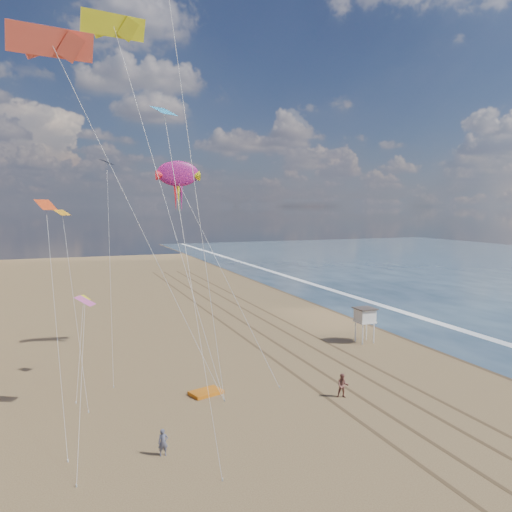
{
  "coord_description": "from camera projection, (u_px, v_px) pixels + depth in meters",
  "views": [
    {
      "loc": [
        -18.97,
        -16.95,
        14.08
      ],
      "look_at": [
        -2.28,
        26.0,
        9.5
      ],
      "focal_mm": 35.0,
      "sensor_mm": 36.0,
      "label": 1
    }
  ],
  "objects": [
    {
      "name": "small_kites",
      "position": [
        97.0,
        200.0,
        37.74
      ],
      "size": [
        9.47,
        16.77,
        14.36
      ],
      "color": "#299BDA",
      "rests_on": "ground"
    },
    {
      "name": "ground",
      "position": [
        496.0,
        501.0,
        23.95
      ],
      "size": [
        260.0,
        260.0,
        0.0
      ],
      "primitive_type": "plane",
      "color": "brown",
      "rests_on": "ground"
    },
    {
      "name": "lifeguard_stand",
      "position": [
        365.0,
        316.0,
        51.65
      ],
      "size": [
        2.01,
        2.01,
        3.63
      ],
      "color": "white",
      "rests_on": "ground"
    },
    {
      "name": "kite_flyer_a",
      "position": [
        163.0,
        442.0,
        28.22
      ],
      "size": [
        0.58,
        0.39,
        1.54
      ],
      "primitive_type": "imported",
      "rotation": [
        0.0,
        0.0,
        -0.04
      ],
      "color": "#55576D",
      "rests_on": "ground"
    },
    {
      "name": "foam",
      "position": [
        390.0,
        308.0,
        69.41
      ],
      "size": [
        260.0,
        260.0,
        0.0
      ],
      "primitive_type": "plane",
      "color": "white",
      "rests_on": "ground"
    },
    {
      "name": "kite_flyer_b",
      "position": [
        343.0,
        386.0,
        36.8
      ],
      "size": [
        1.09,
        1.0,
        1.81
      ],
      "primitive_type": "imported",
      "rotation": [
        0.0,
        0.0,
        -0.44
      ],
      "color": "#91554A",
      "rests_on": "ground"
    },
    {
      "name": "grounded_kite",
      "position": [
        206.0,
        392.0,
        37.53
      ],
      "size": [
        2.66,
        2.09,
        0.27
      ],
      "primitive_type": "cube",
      "rotation": [
        0.0,
        0.0,
        0.29
      ],
      "color": "orange",
      "rests_on": "ground"
    },
    {
      "name": "show_kite",
      "position": [
        178.0,
        174.0,
        47.77
      ],
      "size": [
        4.56,
        7.16,
        21.58
      ],
      "color": "#A0186E",
      "rests_on": "ground"
    },
    {
      "name": "tracks",
      "position": [
        285.0,
        340.0,
        52.7
      ],
      "size": [
        7.68,
        120.0,
        0.01
      ],
      "color": "brown",
      "rests_on": "ground"
    },
    {
      "name": "wet_sand",
      "position": [
        364.0,
        310.0,
        67.9
      ],
      "size": [
        260.0,
        260.0,
        0.0
      ],
      "primitive_type": "plane",
      "color": "#42301E",
      "rests_on": "ground"
    }
  ]
}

